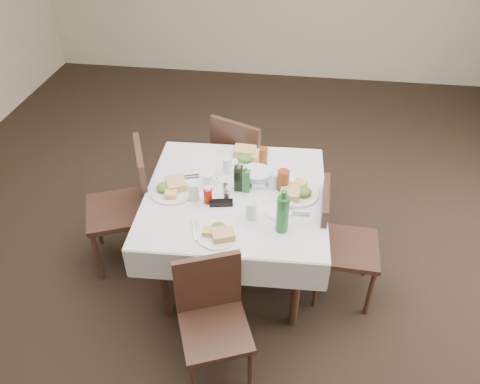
{
  "coord_description": "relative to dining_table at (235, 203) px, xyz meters",
  "views": [
    {
      "loc": [
        0.42,
        -2.61,
        2.68
      ],
      "look_at": [
        0.08,
        -0.21,
        0.8
      ],
      "focal_mm": 35.0,
      "sensor_mm": 36.0,
      "label": 1
    }
  ],
  "objects": [
    {
      "name": "ground_plane",
      "position": [
        -0.05,
        0.18,
        -0.67
      ],
      "size": [
        7.0,
        7.0,
        0.0
      ],
      "primitive_type": "plane",
      "color": "black"
    },
    {
      "name": "room_shell",
      "position": [
        -0.05,
        0.18,
        1.04
      ],
      "size": [
        6.04,
        7.04,
        2.8
      ],
      "color": "#B8AC92",
      "rests_on": "ground"
    },
    {
      "name": "dining_table",
      "position": [
        0.0,
        0.0,
        0.0
      ],
      "size": [
        1.25,
        1.25,
        0.76
      ],
      "color": "#311B13",
      "rests_on": "ground"
    },
    {
      "name": "chair_north",
      "position": [
        -0.06,
        0.75,
        -0.14
      ],
      "size": [
        0.58,
        0.58,
        0.93
      ],
      "color": "#311B13",
      "rests_on": "ground"
    },
    {
      "name": "chair_south",
      "position": [
        -0.03,
        -0.76,
        -0.2
      ],
      "size": [
        0.51,
        0.51,
        0.82
      ],
      "color": "#311B13",
      "rests_on": "ground"
    },
    {
      "name": "chair_east",
      "position": [
        0.69,
        -0.07,
        -0.17
      ],
      "size": [
        0.43,
        0.43,
        0.89
      ],
      "color": "#311B13",
      "rests_on": "ground"
    },
    {
      "name": "chair_west",
      "position": [
        -0.79,
        0.09,
        -0.12
      ],
      "size": [
        0.6,
        0.6,
        0.97
      ],
      "color": "#311B13",
      "rests_on": "ground"
    },
    {
      "name": "meal_north",
      "position": [
        0.03,
        0.42,
        0.11
      ],
      "size": [
        0.3,
        0.3,
        0.07
      ],
      "color": "white",
      "rests_on": "dining_table"
    },
    {
      "name": "meal_south",
      "position": [
        -0.04,
        -0.43,
        0.11
      ],
      "size": [
        0.25,
        0.25,
        0.06
      ],
      "color": "white",
      "rests_on": "dining_table"
    },
    {
      "name": "meal_east",
      "position": [
        0.4,
        0.03,
        0.12
      ],
      "size": [
        0.31,
        0.31,
        0.07
      ],
      "color": "white",
      "rests_on": "dining_table"
    },
    {
      "name": "meal_west",
      "position": [
        -0.42,
        -0.04,
        0.11
      ],
      "size": [
        0.3,
        0.3,
        0.06
      ],
      "color": "white",
      "rests_on": "dining_table"
    },
    {
      "name": "side_plate_a",
      "position": [
        -0.16,
        0.25,
        0.09
      ],
      "size": [
        0.15,
        0.15,
        0.01
      ],
      "color": "white",
      "rests_on": "dining_table"
    },
    {
      "name": "side_plate_b",
      "position": [
        0.3,
        -0.17,
        0.09
      ],
      "size": [
        0.16,
        0.16,
        0.01
      ],
      "color": "white",
      "rests_on": "dining_table"
    },
    {
      "name": "water_n",
      "position": [
        -0.09,
        0.23,
        0.15
      ],
      "size": [
        0.06,
        0.06,
        0.11
      ],
      "color": "silver",
      "rests_on": "dining_table"
    },
    {
      "name": "water_s",
      "position": [
        0.14,
        -0.24,
        0.15
      ],
      "size": [
        0.07,
        0.07,
        0.12
      ],
      "color": "silver",
      "rests_on": "dining_table"
    },
    {
      "name": "water_e",
      "position": [
        0.25,
        0.08,
        0.15
      ],
      "size": [
        0.07,
        0.07,
        0.13
      ],
      "color": "silver",
      "rests_on": "dining_table"
    },
    {
      "name": "water_w",
      "position": [
        -0.26,
        -0.11,
        0.15
      ],
      "size": [
        0.07,
        0.07,
        0.13
      ],
      "color": "silver",
      "rests_on": "dining_table"
    },
    {
      "name": "iced_tea_a",
      "position": [
        0.15,
        0.37,
        0.16
      ],
      "size": [
        0.06,
        0.06,
        0.13
      ],
      "color": "brown",
      "rests_on": "dining_table"
    },
    {
      "name": "iced_tea_b",
      "position": [
        0.31,
        0.06,
        0.17
      ],
      "size": [
        0.08,
        0.08,
        0.16
      ],
      "color": "brown",
      "rests_on": "dining_table"
    },
    {
      "name": "bread_basket",
      "position": [
        0.13,
        0.17,
        0.12
      ],
      "size": [
        0.22,
        0.22,
        0.07
      ],
      "color": "silver",
      "rests_on": "dining_table"
    },
    {
      "name": "oil_cruet_dark",
      "position": [
        0.02,
        0.04,
        0.19
      ],
      "size": [
        0.06,
        0.06,
        0.23
      ],
      "color": "black",
      "rests_on": "dining_table"
    },
    {
      "name": "oil_cruet_green",
      "position": [
        0.07,
        0.03,
        0.18
      ],
      "size": [
        0.05,
        0.05,
        0.21
      ],
      "color": "#236A2B",
      "rests_on": "dining_table"
    },
    {
      "name": "ketchup_bottle",
      "position": [
        -0.16,
        -0.12,
        0.15
      ],
      "size": [
        0.06,
        0.06,
        0.12
      ],
      "color": "#981102",
      "rests_on": "dining_table"
    },
    {
      "name": "salt_shaker",
      "position": [
        -0.06,
        -0.02,
        0.13
      ],
      "size": [
        0.04,
        0.04,
        0.08
      ],
      "color": "white",
      "rests_on": "dining_table"
    },
    {
      "name": "pepper_shaker",
      "position": [
        -0.04,
        -0.09,
        0.13
      ],
      "size": [
        0.03,
        0.03,
        0.07
      ],
      "color": "#40331D",
      "rests_on": "dining_table"
    },
    {
      "name": "coffee_mug",
      "position": [
        -0.2,
        0.07,
        0.13
      ],
      "size": [
        0.13,
        0.12,
        0.08
      ],
      "color": "white",
      "rests_on": "dining_table"
    },
    {
      "name": "sunglasses",
      "position": [
        -0.07,
        -0.14,
        0.1
      ],
      "size": [
        0.16,
        0.07,
        0.03
      ],
      "color": "black",
      "rests_on": "dining_table"
    },
    {
      "name": "green_bottle",
      "position": [
        0.33,
        -0.32,
        0.22
      ],
      "size": [
        0.08,
        0.08,
        0.29
      ],
      "color": "#236A2B",
      "rests_on": "dining_table"
    },
    {
      "name": "sugar_caddy",
      "position": [
        0.35,
        -0.12,
        0.11
      ],
      "size": [
        0.08,
        0.05,
        0.04
      ],
      "color": "white",
      "rests_on": "dining_table"
    },
    {
      "name": "cutlery_n",
      "position": [
        0.13,
        0.42,
        0.09
      ],
      "size": [
        0.11,
        0.21,
        0.01
      ],
      "color": "silver",
      "rests_on": "dining_table"
    },
    {
      "name": "cutlery_s",
      "position": [
        -0.18,
        -0.4,
        0.09
      ],
      "size": [
        0.1,
        0.18,
        0.01
      ],
      "color": "silver",
      "rests_on": "dining_table"
    },
    {
      "name": "cutlery_e",
      "position": [
        0.42,
        -0.17,
        0.09
      ],
      "size": [
        0.16,
        0.05,
        0.01
      ],
      "color": "silver",
      "rests_on": "dining_table"
    },
    {
      "name": "cutlery_w",
      "position": [
        -0.37,
        0.11,
        0.09
      ],
      "size": [
        0.21,
        0.11,
        0.01
      ],
      "color": "silver",
      "rests_on": "dining_table"
    }
  ]
}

